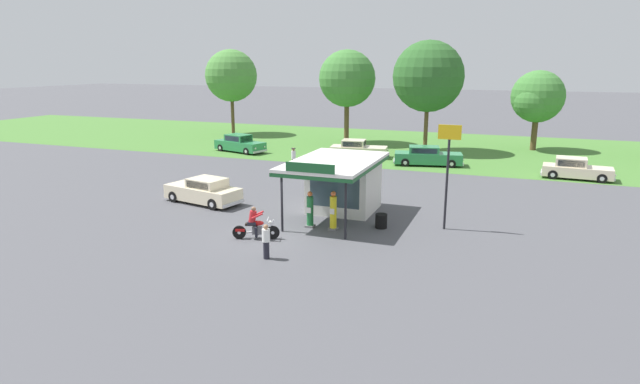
# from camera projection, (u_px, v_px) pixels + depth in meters

# --- Properties ---
(ground_plane) EXTENTS (300.00, 300.00, 0.00)m
(ground_plane) POSITION_uv_depth(u_px,v_px,m) (270.00, 236.00, 25.04)
(ground_plane) COLOR #4C4C51
(grass_verge_strip) EXTENTS (120.00, 24.00, 0.01)m
(grass_verge_strip) POSITION_uv_depth(u_px,v_px,m) (402.00, 146.00, 52.26)
(grass_verge_strip) COLOR #477A33
(grass_verge_strip) RESTS_ON ground
(service_station_kiosk) EXTENTS (4.17, 7.05, 3.60)m
(service_station_kiosk) POSITION_uv_depth(u_px,v_px,m) (342.00, 180.00, 28.72)
(service_station_kiosk) COLOR silver
(service_station_kiosk) RESTS_ON ground
(gas_pump_nearside) EXTENTS (0.44, 0.44, 1.86)m
(gas_pump_nearside) POSITION_uv_depth(u_px,v_px,m) (310.00, 211.00, 26.28)
(gas_pump_nearside) COLOR slate
(gas_pump_nearside) RESTS_ON ground
(gas_pump_offside) EXTENTS (0.44, 0.44, 1.98)m
(gas_pump_offside) POSITION_uv_depth(u_px,v_px,m) (333.00, 212.00, 25.84)
(gas_pump_offside) COLOR slate
(gas_pump_offside) RESTS_ON ground
(motorcycle_with_rider) EXTENTS (2.13, 0.96, 1.58)m
(motorcycle_with_rider) POSITION_uv_depth(u_px,v_px,m) (255.00, 226.00, 24.53)
(motorcycle_with_rider) COLOR black
(motorcycle_with_rider) RESTS_ON ground
(featured_classic_sedan) EXTENTS (5.14, 2.74, 1.53)m
(featured_classic_sedan) POSITION_uv_depth(u_px,v_px,m) (204.00, 191.00, 30.85)
(featured_classic_sedan) COLOR beige
(featured_classic_sedan) RESTS_ON ground
(parked_car_second_row_spare) EXTENTS (5.76, 2.87, 1.55)m
(parked_car_second_row_spare) POSITION_uv_depth(u_px,v_px,m) (427.00, 157.00, 42.30)
(parked_car_second_row_spare) COLOR #2D844C
(parked_car_second_row_spare) RESTS_ON ground
(parked_car_back_row_centre_right) EXTENTS (5.50, 3.21, 1.62)m
(parked_car_back_row_centre_right) POSITION_uv_depth(u_px,v_px,m) (240.00, 144.00, 48.77)
(parked_car_back_row_centre_right) COLOR #2D844C
(parked_car_back_row_centre_right) RESTS_ON ground
(parked_car_back_row_centre_left) EXTENTS (5.28, 2.57, 1.52)m
(parked_car_back_row_centre_left) POSITION_uv_depth(u_px,v_px,m) (358.00, 149.00, 46.04)
(parked_car_back_row_centre_left) COLOR beige
(parked_car_back_row_centre_left) RESTS_ON ground
(parked_car_back_row_centre) EXTENTS (4.91, 2.14, 1.52)m
(parked_car_back_row_centre) POSITION_uv_depth(u_px,v_px,m) (576.00, 169.00, 37.35)
(parked_car_back_row_centre) COLOR beige
(parked_car_back_row_centre) RESTS_ON ground
(bystander_chatting_near_pumps) EXTENTS (0.38, 0.38, 1.75)m
(bystander_chatting_near_pumps) POSITION_uv_depth(u_px,v_px,m) (294.00, 158.00, 40.33)
(bystander_chatting_near_pumps) COLOR brown
(bystander_chatting_near_pumps) RESTS_ON ground
(bystander_standing_back_lot) EXTENTS (0.34, 0.34, 1.52)m
(bystander_standing_back_lot) POSITION_uv_depth(u_px,v_px,m) (266.00, 241.00, 22.00)
(bystander_standing_back_lot) COLOR black
(bystander_standing_back_lot) RESTS_ON ground
(tree_oak_left) EXTENTS (4.85, 5.00, 7.48)m
(tree_oak_left) POSITION_uv_depth(u_px,v_px,m) (537.00, 98.00, 48.60)
(tree_oak_left) COLOR brown
(tree_oak_left) RESTS_ON ground
(tree_oak_far_left) EXTENTS (5.73, 5.73, 9.45)m
(tree_oak_far_left) POSITION_uv_depth(u_px,v_px,m) (347.00, 79.00, 52.71)
(tree_oak_far_left) COLOR brown
(tree_oak_far_left) RESTS_ON ground
(tree_oak_distant_spare) EXTENTS (5.90, 5.90, 9.65)m
(tree_oak_distant_spare) POSITION_uv_depth(u_px,v_px,m) (231.00, 76.00, 59.58)
(tree_oak_distant_spare) COLOR brown
(tree_oak_distant_spare) RESTS_ON ground
(tree_oak_centre) EXTENTS (6.47, 6.47, 10.16)m
(tree_oak_centre) POSITION_uv_depth(u_px,v_px,m) (428.00, 76.00, 47.49)
(tree_oak_centre) COLOR brown
(tree_oak_centre) RESTS_ON ground
(roadside_pole_sign) EXTENTS (1.10, 0.12, 5.22)m
(roadside_pole_sign) POSITION_uv_depth(u_px,v_px,m) (448.00, 160.00, 25.32)
(roadside_pole_sign) COLOR black
(roadside_pole_sign) RESTS_ON ground
(spare_tire_stack) EXTENTS (0.60, 0.60, 0.72)m
(spare_tire_stack) POSITION_uv_depth(u_px,v_px,m) (381.00, 221.00, 26.25)
(spare_tire_stack) COLOR black
(spare_tire_stack) RESTS_ON ground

